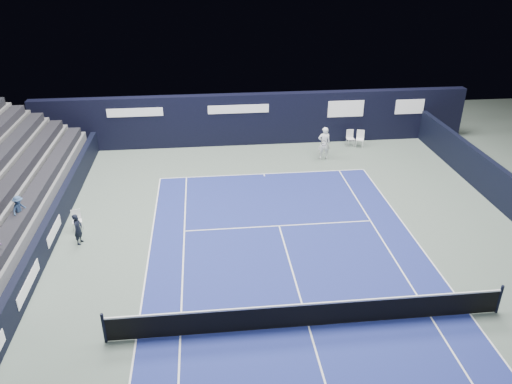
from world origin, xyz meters
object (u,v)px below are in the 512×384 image
Objects in this scene: line_judge_chair at (77,218)px; folding_chair_back_a at (350,135)px; folding_chair_back_b at (360,137)px; tennis_net at (309,314)px; tennis_player at (324,143)px.

folding_chair_back_a is at bearing 15.24° from line_judge_chair.
tennis_net reaches higher than folding_chair_back_b.
folding_chair_back_a is at bearing 42.80° from tennis_player.
tennis_net is at bearing -54.41° from line_judge_chair.
folding_chair_back_b is at bearing -28.65° from folding_chair_back_a.
tennis_net is at bearing -91.30° from folding_chair_back_b.
tennis_net is (-5.71, -15.54, -0.14)m from folding_chair_back_a.
line_judge_chair is 0.07× the size of tennis_net.
tennis_player is (3.64, 13.62, 0.44)m from tennis_net.
line_judge_chair is at bearing -130.41° from folding_chair_back_b.
folding_chair_back_a is 0.62m from folding_chair_back_b.
folding_chair_back_b is 1.14× the size of line_judge_chair.
tennis_player is (-2.62, -1.64, 0.37)m from folding_chair_back_b.
folding_chair_back_a is at bearing 69.83° from tennis_net.
folding_chair_back_a is 1.09× the size of line_judge_chair.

